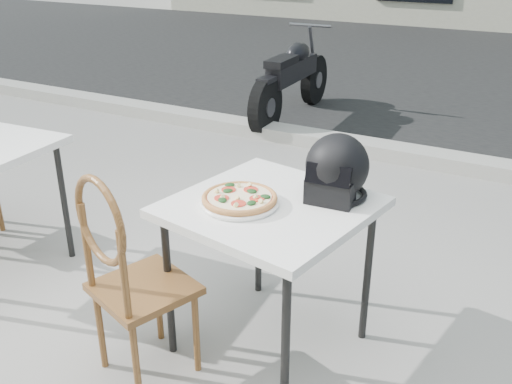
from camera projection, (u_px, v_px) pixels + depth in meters
The scene contains 9 objects.
ground at pixel (153, 354), 2.60m from camera, with size 80.00×80.00×0.00m, color gray.
street_asphalt at pixel (456, 69), 8.21m from camera, with size 30.00×8.00×0.00m, color black.
curb at pixel (366, 147), 4.98m from camera, with size 30.00×0.25×0.12m, color #A19F97.
cafe_table_main at pixel (271, 217), 2.40m from camera, with size 0.89×0.89×0.73m.
plate at pixel (240, 203), 2.36m from camera, with size 0.40×0.40×0.02m.
pizza at pixel (240, 198), 2.35m from camera, with size 0.33×0.33×0.04m.
helmet at pixel (336, 170), 2.38m from camera, with size 0.29×0.30×0.28m.
cafe_chair_main at pixel (127, 269), 2.26m from camera, with size 0.47×0.47×0.96m.
motorcycle at pixel (292, 80), 5.86m from camera, with size 0.47×1.82×0.90m.
Camera 1 is at (1.41, -1.59, 1.74)m, focal length 40.00 mm.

